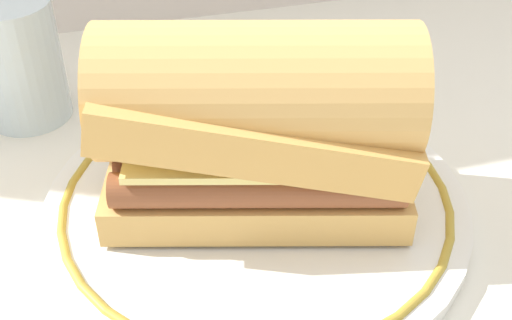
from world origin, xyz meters
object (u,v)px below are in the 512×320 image
object	(u,v)px
plate	(256,202)
drinking_glass	(21,69)
sausage_sandwich	(256,120)
butter_knife	(262,68)

from	to	relation	value
plate	drinking_glass	bearing A→B (deg)	131.89
sausage_sandwich	butter_knife	distance (m)	0.21
sausage_sandwich	butter_knife	size ratio (longest dim) A/B	1.67
drinking_glass	butter_knife	bearing A→B (deg)	4.27
drinking_glass	butter_knife	size ratio (longest dim) A/B	0.78
sausage_sandwich	drinking_glass	world-z (taller)	sausage_sandwich
butter_knife	drinking_glass	bearing A→B (deg)	-175.73
plate	butter_knife	xyz separation A→B (m)	(0.06, 0.19, -0.00)
plate	drinking_glass	world-z (taller)	drinking_glass
plate	sausage_sandwich	size ratio (longest dim) A/B	1.34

